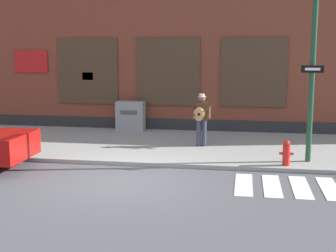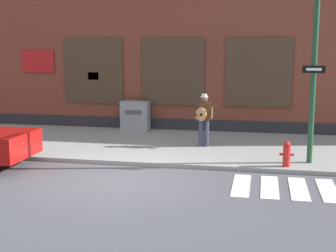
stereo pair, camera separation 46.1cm
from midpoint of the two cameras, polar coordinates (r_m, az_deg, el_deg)
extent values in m
plane|color=#4C4C51|center=(11.80, -6.68, -6.73)|extent=(160.00, 160.00, 0.00)
cube|color=gray|center=(15.77, -2.42, -2.32)|extent=(28.00, 5.44, 0.12)
cube|color=brown|center=(20.08, 0.32, 10.76)|extent=(28.00, 4.00, 7.46)
cube|color=#28282B|center=(18.34, -0.69, 0.05)|extent=(28.00, 0.04, 0.55)
cube|color=#473323|center=(18.94, -10.46, 6.60)|extent=(2.46, 0.06, 2.58)
cube|color=black|center=(18.93, -10.47, 6.60)|extent=(2.34, 0.03, 2.46)
cube|color=#473323|center=(18.10, -0.71, 6.63)|extent=(2.46, 0.06, 2.58)
cube|color=black|center=(18.09, -0.72, 6.63)|extent=(2.34, 0.03, 2.46)
cube|color=#473323|center=(17.82, 9.65, 6.45)|extent=(2.46, 0.06, 2.58)
cube|color=black|center=(17.81, 9.65, 6.45)|extent=(2.34, 0.03, 2.46)
cube|color=red|center=(19.85, -17.00, 7.54)|extent=(1.40, 0.04, 0.90)
cube|color=yellow|center=(18.93, -10.46, 5.99)|extent=(0.44, 0.02, 0.30)
cube|color=silver|center=(11.56, 8.08, -7.08)|extent=(0.42, 1.90, 0.01)
cube|color=silver|center=(11.57, 11.43, -7.16)|extent=(0.42, 1.90, 0.01)
cube|color=silver|center=(11.61, 14.76, -7.23)|extent=(0.42, 1.90, 0.01)
cube|color=silver|center=(11.70, 18.05, -7.26)|extent=(0.42, 1.90, 0.01)
cube|color=silver|center=(13.65, -16.95, -1.67)|extent=(0.06, 0.24, 0.12)
cube|color=silver|center=(12.66, -19.18, -2.65)|extent=(0.06, 0.24, 0.12)
cylinder|color=black|center=(14.42, -19.68, -2.90)|extent=(0.66, 0.25, 0.66)
cylinder|color=#33384C|center=(15.23, 3.57, -0.89)|extent=(0.15, 0.15, 0.85)
cylinder|color=#33384C|center=(15.22, 2.89, -0.89)|extent=(0.15, 0.15, 0.85)
cube|color=#4C2D19|center=(15.13, 3.26, 1.82)|extent=(0.39, 0.24, 0.59)
sphere|color=brown|center=(15.08, 3.27, 3.35)|extent=(0.22, 0.22, 0.22)
cylinder|color=beige|center=(15.07, 3.27, 3.58)|extent=(0.27, 0.28, 0.02)
cylinder|color=beige|center=(15.07, 3.28, 3.76)|extent=(0.18, 0.18, 0.09)
cylinder|color=#4C2D19|center=(15.02, 4.16, 1.60)|extent=(0.12, 0.52, 0.39)
cylinder|color=#4C2D19|center=(15.04, 2.33, 1.63)|extent=(0.12, 0.52, 0.39)
ellipsoid|color=#B77F4C|center=(14.96, 2.92, 1.45)|extent=(0.37, 0.14, 0.44)
cylinder|color=black|center=(14.90, 2.91, 1.42)|extent=(0.09, 0.02, 0.09)
cylinder|color=brown|center=(14.91, 3.92, 2.11)|extent=(0.47, 0.07, 0.34)
cylinder|color=#1E472D|center=(13.42, 16.24, 6.34)|extent=(0.15, 0.15, 5.03)
cube|color=black|center=(13.30, 16.26, 6.68)|extent=(0.60, 0.09, 0.20)
cube|color=white|center=(13.28, 16.26, 6.67)|extent=(0.40, 0.05, 0.07)
cube|color=gray|center=(18.16, -5.31, 1.22)|extent=(1.08, 0.54, 1.14)
cube|color=#4C4C4C|center=(17.87, -5.55, 1.64)|extent=(0.65, 0.02, 0.16)
cylinder|color=red|center=(13.09, 13.24, -3.53)|extent=(0.20, 0.20, 0.55)
sphere|color=red|center=(13.02, 13.30, -2.09)|extent=(0.18, 0.18, 0.18)
cylinder|color=red|center=(13.07, 12.64, -3.28)|extent=(0.10, 0.07, 0.07)
cylinder|color=red|center=(13.09, 13.86, -3.31)|extent=(0.10, 0.07, 0.07)
camera|label=1|loc=(0.23, -91.01, -0.17)|focal=50.00mm
camera|label=2|loc=(0.23, 88.99, 0.17)|focal=50.00mm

